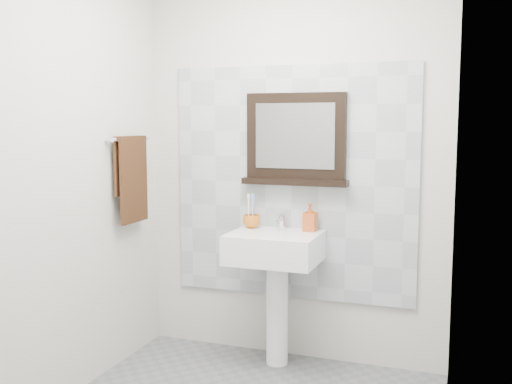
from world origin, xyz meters
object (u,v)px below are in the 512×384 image
toothbrush_cup (252,221)px  hand_towel (131,172)px  soap_dispenser (310,217)px  framed_mirror (296,141)px  pedestal_sink (275,262)px

toothbrush_cup → hand_towel: bearing=-156.6°
soap_dispenser → framed_mirror: 0.49m
pedestal_sink → framed_mirror: 0.77m
pedestal_sink → toothbrush_cup: 0.32m
toothbrush_cup → soap_dispenser: soap_dispenser is taller
soap_dispenser → hand_towel: 1.17m
pedestal_sink → hand_towel: bearing=-168.1°
hand_towel → toothbrush_cup: bearing=23.4°
pedestal_sink → hand_towel: hand_towel is taller
pedestal_sink → hand_towel: 1.07m
pedestal_sink → toothbrush_cup: size_ratio=8.85×
soap_dispenser → hand_towel: hand_towel is taller
framed_mirror → hand_towel: bearing=-158.9°
hand_towel → pedestal_sink: bearing=11.9°
pedestal_sink → toothbrush_cup: bearing=150.0°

